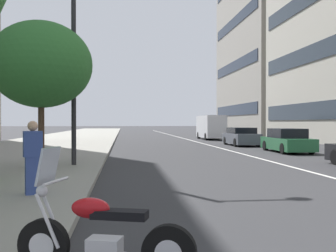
% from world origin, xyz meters
% --- Properties ---
extents(sidewalk_right_plaza, '(160.00, 9.81, 0.15)m').
position_xyz_m(sidewalk_right_plaza, '(30.00, 12.33, 0.07)').
color(sidewalk_right_plaza, gray).
rests_on(sidewalk_right_plaza, ground).
extents(lane_centre_stripe, '(110.00, 0.16, 0.01)m').
position_xyz_m(lane_centre_stripe, '(35.00, 0.00, 0.00)').
color(lane_centre_stripe, silver).
rests_on(lane_centre_stripe, ground).
extents(motorcycle_mid_row, '(0.83, 2.07, 1.47)m').
position_xyz_m(motorcycle_mid_row, '(3.09, 6.88, 0.44)').
color(motorcycle_mid_row, black).
rests_on(motorcycle_mid_row, ground).
extents(car_lead_in_lane, '(4.71, 1.93, 1.40)m').
position_xyz_m(car_lead_in_lane, '(21.52, -3.05, 0.66)').
color(car_lead_in_lane, '#236038').
rests_on(car_lead_in_lane, ground).
extents(car_following_behind, '(4.55, 1.89, 1.38)m').
position_xyz_m(car_following_behind, '(28.51, -2.32, 0.66)').
color(car_following_behind, '#4C515B').
rests_on(car_following_behind, ground).
extents(delivery_van_ahead, '(6.04, 2.05, 2.48)m').
position_xyz_m(delivery_van_ahead, '(39.88, -2.44, 1.33)').
color(delivery_van_ahead, silver).
rests_on(delivery_van_ahead, ground).
extents(street_lamp_with_banners, '(1.26, 2.37, 8.76)m').
position_xyz_m(street_lamp_with_banners, '(14.12, 8.18, 5.28)').
color(street_lamp_with_banners, '#232326').
rests_on(street_lamp_with_banners, sidewalk_right_plaza).
extents(street_tree_near_plaza_corner, '(3.67, 3.67, 5.26)m').
position_xyz_m(street_tree_near_plaza_corner, '(13.45, 9.57, 3.85)').
color(street_tree_near_plaza_corner, '#473323').
rests_on(street_tree_near_plaza_corner, sidewalk_right_plaza).
extents(pedestrian_on_plaza, '(0.38, 0.46, 1.65)m').
position_xyz_m(pedestrian_on_plaza, '(7.72, 8.64, 0.98)').
color(pedestrian_on_plaza, '#33478C').
rests_on(pedestrian_on_plaza, sidewalk_right_plaza).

